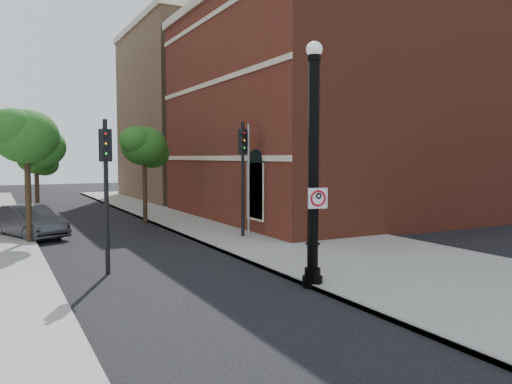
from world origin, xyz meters
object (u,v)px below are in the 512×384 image
no_parking_sign (318,198)px  traffic_signal_right (243,160)px  traffic_signal_left (106,170)px  parked_car (29,222)px  lamppost (313,176)px

no_parking_sign → traffic_signal_right: bearing=89.7°
no_parking_sign → traffic_signal_left: traffic_signal_left is taller
no_parking_sign → parked_car: (-6.33, 12.96, -1.74)m
no_parking_sign → traffic_signal_right: traffic_signal_right is taller
traffic_signal_left → traffic_signal_right: traffic_signal_right is taller
lamppost → no_parking_sign: bearing=-77.1°
traffic_signal_left → traffic_signal_right: bearing=10.2°
parked_car → traffic_signal_right: traffic_signal_right is taller
no_parking_sign → parked_car: no_parking_sign is taller
lamppost → no_parking_sign: lamppost is taller
parked_car → traffic_signal_left: traffic_signal_left is taller
traffic_signal_right → lamppost: bearing=-127.5°
lamppost → parked_car: 14.45m
no_parking_sign → parked_car: bearing=128.5°
traffic_signal_right → parked_car: bearing=126.2°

